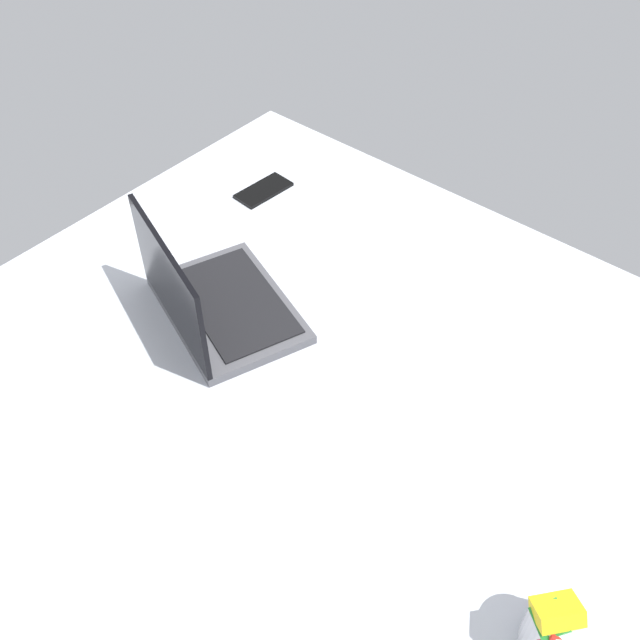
% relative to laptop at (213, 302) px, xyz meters
% --- Properties ---
extents(bed_mattress, '(1.80, 1.40, 0.18)m').
position_rel_laptop_xyz_m(bed_mattress, '(-0.43, 0.03, -0.13)').
color(bed_mattress, '#B7BCC6').
rests_on(bed_mattress, ground).
extents(laptop, '(0.39, 0.33, 0.23)m').
position_rel_laptop_xyz_m(laptop, '(0.00, 0.00, 0.00)').
color(laptop, '#4C4C51').
rests_on(laptop, bed_mattress).
extents(snack_cup, '(0.10, 0.11, 0.14)m').
position_rel_laptop_xyz_m(snack_cup, '(-0.83, 0.15, 0.02)').
color(snack_cup, silver).
rests_on(snack_cup, bed_mattress).
extents(cell_phone, '(0.08, 0.14, 0.01)m').
position_rel_laptop_xyz_m(cell_phone, '(0.22, -0.38, -0.04)').
color(cell_phone, black).
rests_on(cell_phone, bed_mattress).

